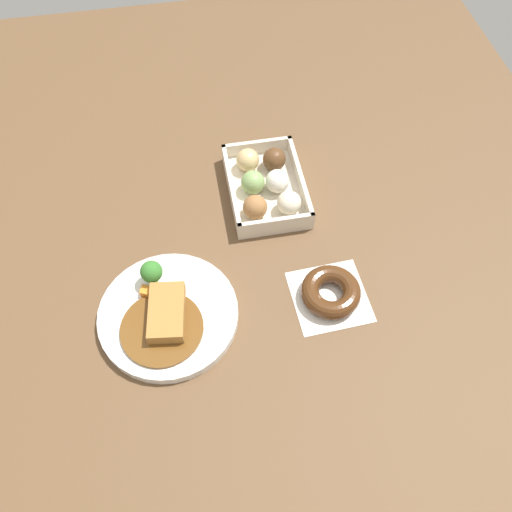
# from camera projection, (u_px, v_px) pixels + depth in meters

# --- Properties ---
(ground_plane) EXTENTS (1.60, 1.60, 0.00)m
(ground_plane) POSITION_uv_depth(u_px,v_px,m) (187.00, 254.00, 0.95)
(ground_plane) COLOR brown
(curry_plate) EXTENTS (0.23, 0.23, 0.07)m
(curry_plate) POSITION_uv_depth(u_px,v_px,m) (167.00, 313.00, 0.87)
(curry_plate) COLOR white
(curry_plate) RESTS_ON ground_plane
(donut_box) EXTENTS (0.20, 0.14, 0.06)m
(donut_box) POSITION_uv_depth(u_px,v_px,m) (266.00, 185.00, 1.01)
(donut_box) COLOR beige
(donut_box) RESTS_ON ground_plane
(chocolate_ring_donut) EXTENTS (0.13, 0.13, 0.03)m
(chocolate_ring_donut) POSITION_uv_depth(u_px,v_px,m) (331.00, 292.00, 0.89)
(chocolate_ring_donut) COLOR white
(chocolate_ring_donut) RESTS_ON ground_plane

